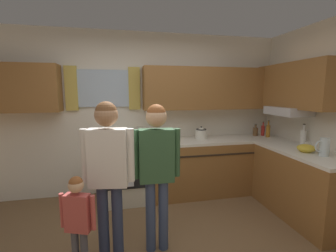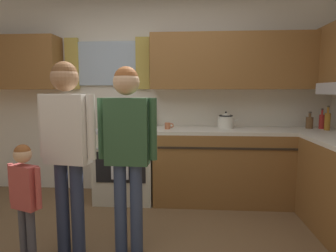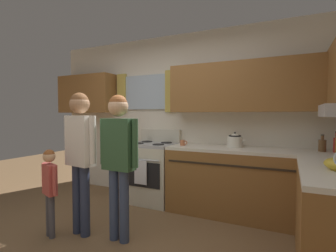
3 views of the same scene
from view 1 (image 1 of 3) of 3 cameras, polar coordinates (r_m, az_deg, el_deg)
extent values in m
cube|color=silver|center=(3.86, -6.49, 3.00)|extent=(4.60, 0.10, 2.60)
cube|color=silver|center=(3.76, -15.59, 8.92)|extent=(0.76, 0.03, 0.57)
cube|color=gold|center=(3.81, -22.77, 8.56)|extent=(0.18, 0.04, 0.67)
cube|color=gold|center=(3.75, -8.31, 9.14)|extent=(0.18, 0.04, 0.67)
cube|color=brown|center=(3.87, -33.22, 7.83)|extent=(1.11, 0.32, 0.67)
cube|color=brown|center=(3.92, 10.99, 9.05)|extent=(2.29, 0.32, 0.67)
cube|color=brown|center=(3.87, 28.69, 8.70)|extent=(0.32, 1.34, 0.66)
cube|color=#B7B7BC|center=(3.86, 27.43, 3.29)|extent=(0.40, 0.60, 0.12)
cube|color=brown|center=(3.99, 11.74, -9.72)|extent=(2.23, 0.62, 0.86)
cube|color=silver|center=(3.88, 11.94, -3.39)|extent=(2.23, 0.62, 0.04)
cube|color=brown|center=(3.64, 30.17, -12.55)|extent=(0.62, 1.33, 0.86)
cube|color=silver|center=(3.52, 30.72, -5.65)|extent=(0.62, 1.33, 0.04)
cube|color=#2D2319|center=(3.64, 13.87, -6.84)|extent=(2.11, 0.01, 0.02)
cube|color=beige|center=(3.68, -10.38, -11.28)|extent=(0.70, 0.62, 0.86)
cube|color=black|center=(3.37, -10.24, -12.28)|extent=(0.58, 0.01, 0.36)
cylinder|color=#ADADB2|center=(3.27, -10.33, -8.83)|extent=(0.58, 0.02, 0.02)
cube|color=#ADADB2|center=(3.55, -10.57, -4.44)|extent=(0.70, 0.62, 0.04)
cube|color=beige|center=(3.79, -10.73, -1.77)|extent=(0.70, 0.08, 0.20)
cylinder|color=black|center=(3.42, -13.47, -4.62)|extent=(0.17, 0.17, 0.01)
cylinder|color=black|center=(3.42, -7.59, -4.43)|extent=(0.17, 0.17, 0.01)
cylinder|color=black|center=(3.68, -13.37, -3.67)|extent=(0.17, 0.17, 0.01)
cylinder|color=black|center=(3.69, -7.91, -3.50)|extent=(0.17, 0.17, 0.01)
cube|color=silver|center=(3.32, -10.24, -11.85)|extent=(0.20, 0.02, 0.34)
cylinder|color=brown|center=(4.32, 20.76, -1.33)|extent=(0.08, 0.08, 0.14)
cylinder|color=brown|center=(4.31, 20.83, -0.09)|extent=(0.03, 0.03, 0.05)
cylinder|color=#3F382D|center=(4.30, 20.85, 0.34)|extent=(0.04, 0.04, 0.02)
cylinder|color=white|center=(3.85, 30.39, -2.51)|extent=(0.08, 0.08, 0.22)
cylinder|color=white|center=(3.82, 30.56, -0.33)|extent=(0.03, 0.03, 0.08)
cylinder|color=#3F382D|center=(3.82, 30.61, 0.36)|extent=(0.03, 0.03, 0.02)
cylinder|color=#B27223|center=(4.27, 23.46, -1.18)|extent=(0.06, 0.06, 0.20)
cylinder|color=#B27223|center=(4.25, 23.57, 0.61)|extent=(0.02, 0.02, 0.07)
cylinder|color=#3F382D|center=(4.25, 23.60, 1.18)|extent=(0.03, 0.03, 0.02)
cylinder|color=red|center=(4.39, 22.37, -1.08)|extent=(0.06, 0.06, 0.17)
cylinder|color=red|center=(4.37, 22.46, 0.40)|extent=(0.02, 0.02, 0.06)
cylinder|color=#3F382D|center=(4.37, 22.49, 0.89)|extent=(0.03, 0.03, 0.02)
cylinder|color=#B76642|center=(3.53, -2.00, -3.41)|extent=(0.07, 0.07, 0.08)
torus|color=#B76642|center=(3.53, -1.26, -3.32)|extent=(0.06, 0.01, 0.06)
cylinder|color=white|center=(3.66, 31.15, -4.09)|extent=(0.08, 0.08, 0.09)
torus|color=white|center=(3.69, 31.74, -3.96)|extent=(0.07, 0.01, 0.07)
cylinder|color=silver|center=(3.83, 8.18, -2.07)|extent=(0.20, 0.20, 0.14)
cone|color=silver|center=(3.81, 8.21, -0.66)|extent=(0.18, 0.18, 0.05)
sphere|color=black|center=(3.81, 8.22, -0.22)|extent=(0.02, 0.02, 0.02)
cone|color=silver|center=(3.87, 9.99, -1.58)|extent=(0.09, 0.04, 0.07)
torus|color=black|center=(3.81, 8.20, -0.81)|extent=(0.17, 0.17, 0.02)
cylinder|color=silver|center=(3.35, 34.19, -4.30)|extent=(0.11, 0.11, 0.22)
torus|color=silver|center=(3.30, 33.37, -4.21)|extent=(0.14, 0.02, 0.14)
cylinder|color=gold|center=(3.46, 30.90, -5.28)|extent=(0.12, 0.12, 0.03)
ellipsoid|color=gold|center=(3.45, 30.94, -4.71)|extent=(0.22, 0.22, 0.10)
cylinder|color=#2D3856|center=(2.50, -12.33, -22.43)|extent=(0.10, 0.10, 0.78)
cylinder|color=#2D3856|center=(2.53, -15.65, -22.21)|extent=(0.10, 0.10, 0.78)
cube|color=white|center=(2.25, -14.61, -7.60)|extent=(0.38, 0.21, 0.55)
cylinder|color=white|center=(2.21, -9.18, -7.14)|extent=(0.07, 0.07, 0.51)
cylinder|color=white|center=(2.30, -19.88, -6.93)|extent=(0.07, 0.07, 0.51)
sphere|color=#A87A56|center=(2.18, -15.01, 2.65)|extent=(0.21, 0.21, 0.21)
sphere|color=brown|center=(2.17, -15.04, 3.35)|extent=(0.20, 0.20, 0.20)
cylinder|color=#38476B|center=(2.60, -1.15, -21.13)|extent=(0.10, 0.10, 0.76)
cylinder|color=#38476B|center=(2.59, -4.32, -21.32)|extent=(0.10, 0.10, 0.76)
cube|color=#335938|center=(2.34, -2.84, -7.29)|extent=(0.35, 0.16, 0.54)
cylinder|color=#335938|center=(2.37, 2.22, -6.56)|extent=(0.07, 0.07, 0.50)
cylinder|color=#335938|center=(2.32, -8.02, -6.96)|extent=(0.07, 0.07, 0.50)
sphere|color=#DBAD84|center=(2.27, -2.92, 2.33)|extent=(0.21, 0.21, 0.21)
sphere|color=brown|center=(2.26, -2.92, 2.99)|extent=(0.19, 0.19, 0.19)
cube|color=#BF4C47|center=(2.25, -21.42, -19.34)|extent=(0.23, 0.16, 0.33)
cylinder|color=#BF4C47|center=(2.19, -17.98, -19.69)|extent=(0.04, 0.04, 0.31)
cylinder|color=#BF4C47|center=(2.32, -24.67, -18.37)|extent=(0.04, 0.04, 0.31)
sphere|color=#DBAD84|center=(2.15, -21.79, -13.40)|extent=(0.13, 0.13, 0.13)
sphere|color=brown|center=(2.15, -21.81, -13.00)|extent=(0.12, 0.12, 0.12)
camera|label=2|loc=(0.90, 77.70, -19.10)|focal=30.83mm
camera|label=3|loc=(1.99, 74.90, -7.35)|focal=27.13mm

